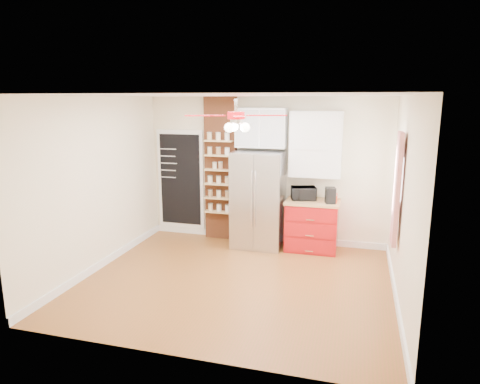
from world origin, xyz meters
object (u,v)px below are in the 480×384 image
(fridge, at_px, (258,199))
(pantry_jar_oats, at_px, (215,166))
(coffee_maker, at_px, (330,195))
(canister_left, at_px, (334,199))
(ceiling_fan, at_px, (236,116))
(toaster_oven, at_px, (303,193))
(red_cabinet, at_px, (312,225))

(fridge, distance_m, pantry_jar_oats, 1.05)
(coffee_maker, distance_m, canister_left, 0.10)
(pantry_jar_oats, bearing_deg, coffee_maker, -5.70)
(canister_left, xyz_separation_m, pantry_jar_oats, (-2.22, 0.20, 0.46))
(ceiling_fan, height_order, toaster_oven, ceiling_fan)
(red_cabinet, height_order, coffee_maker, coffee_maker)
(fridge, relative_size, canister_left, 12.90)
(toaster_oven, relative_size, canister_left, 3.13)
(fridge, relative_size, ceiling_fan, 1.25)
(toaster_oven, relative_size, pantry_jar_oats, 3.70)
(ceiling_fan, bearing_deg, canister_left, 51.10)
(red_cabinet, height_order, ceiling_fan, ceiling_fan)
(toaster_oven, height_order, canister_left, toaster_oven)
(red_cabinet, xyz_separation_m, coffee_maker, (0.30, -0.10, 0.58))
(red_cabinet, relative_size, ceiling_fan, 0.67)
(canister_left, bearing_deg, toaster_oven, 167.80)
(fridge, distance_m, coffee_maker, 1.29)
(red_cabinet, height_order, toaster_oven, toaster_oven)
(ceiling_fan, bearing_deg, red_cabinet, 61.29)
(canister_left, distance_m, pantry_jar_oats, 2.28)
(fridge, xyz_separation_m, ceiling_fan, (0.05, -1.63, 1.55))
(ceiling_fan, distance_m, coffee_maker, 2.44)
(fridge, bearing_deg, coffee_maker, -2.07)
(toaster_oven, bearing_deg, coffee_maker, -31.62)
(canister_left, bearing_deg, pantry_jar_oats, 174.84)
(red_cabinet, relative_size, canister_left, 6.93)
(fridge, bearing_deg, toaster_oven, 6.11)
(toaster_oven, distance_m, coffee_maker, 0.49)
(fridge, xyz_separation_m, red_cabinet, (0.97, 0.05, -0.42))
(fridge, distance_m, ceiling_fan, 2.25)
(ceiling_fan, bearing_deg, pantry_jar_oats, 117.33)
(ceiling_fan, bearing_deg, coffee_maker, 52.29)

